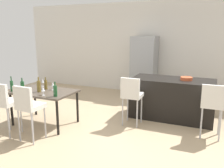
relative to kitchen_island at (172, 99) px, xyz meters
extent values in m
plane|color=tan|center=(-0.68, -0.89, -0.46)|extent=(10.00, 10.00, 0.00)
cube|color=silver|center=(-0.68, 2.08, 0.99)|extent=(10.00, 0.12, 2.90)
cube|color=black|center=(0.00, 0.00, 0.00)|extent=(1.84, 0.86, 0.92)
cube|color=silver|center=(-0.71, -0.75, 0.19)|extent=(0.40, 0.40, 0.08)
cube|color=silver|center=(-0.71, -0.92, 0.41)|extent=(0.40, 0.06, 0.36)
cylinder|color=#B2B2B7|center=(-0.87, -0.59, -0.16)|extent=(0.03, 0.03, 0.61)
cylinder|color=#B2B2B7|center=(-0.55, -0.59, -0.16)|extent=(0.03, 0.03, 0.61)
cylinder|color=#B2B2B7|center=(-0.87, -0.91, -0.16)|extent=(0.03, 0.03, 0.61)
cylinder|color=#B2B2B7|center=(-0.55, -0.91, -0.16)|extent=(0.03, 0.03, 0.61)
cube|color=silver|center=(0.86, -0.75, 0.19)|extent=(0.41, 0.41, 0.08)
cube|color=silver|center=(0.86, -0.92, 0.41)|extent=(0.40, 0.07, 0.36)
cylinder|color=#B2B2B7|center=(0.69, -0.60, -0.16)|extent=(0.03, 0.03, 0.61)
cylinder|color=#B2B2B7|center=(1.01, -0.58, -0.16)|extent=(0.03, 0.03, 0.61)
cylinder|color=#B2B2B7|center=(0.70, -0.92, -0.16)|extent=(0.03, 0.03, 0.61)
cylinder|color=#B2B2B7|center=(1.02, -0.90, -0.16)|extent=(0.03, 0.03, 0.61)
cube|color=#4C4238|center=(-2.45, -1.48, 0.26)|extent=(1.30, 0.84, 0.04)
cylinder|color=black|center=(-3.04, -1.12, -0.11)|extent=(0.05, 0.05, 0.70)
cylinder|color=black|center=(-1.86, -1.12, -0.11)|extent=(0.05, 0.05, 0.70)
cylinder|color=black|center=(-3.04, -1.84, -0.11)|extent=(0.05, 0.05, 0.70)
cylinder|color=black|center=(-1.86, -1.84, -0.11)|extent=(0.05, 0.05, 0.70)
cube|color=silver|center=(-2.74, -2.20, 0.19)|extent=(0.41, 0.41, 0.08)
cylinder|color=#B2B2B7|center=(-2.90, -2.05, -0.16)|extent=(0.03, 0.03, 0.61)
cylinder|color=#B2B2B7|center=(-2.58, -2.04, -0.16)|extent=(0.03, 0.03, 0.61)
cylinder|color=#B2B2B7|center=(-2.58, -2.36, -0.16)|extent=(0.03, 0.03, 0.61)
cube|color=silver|center=(-2.15, -2.20, 0.19)|extent=(0.42, 0.42, 0.08)
cube|color=silver|center=(-2.16, -2.37, 0.41)|extent=(0.40, 0.08, 0.36)
cylinder|color=#B2B2B7|center=(-2.31, -2.04, -0.16)|extent=(0.03, 0.03, 0.61)
cylinder|color=#B2B2B7|center=(-1.99, -2.05, -0.16)|extent=(0.03, 0.03, 0.61)
cylinder|color=#B2B2B7|center=(-2.32, -2.36, -0.16)|extent=(0.03, 0.03, 0.61)
cylinder|color=#B2B2B7|center=(-2.00, -2.37, -0.16)|extent=(0.03, 0.03, 0.61)
cylinder|color=#194723|center=(-2.74, -1.78, 0.40)|extent=(0.07, 0.07, 0.24)
cylinder|color=#194723|center=(-2.74, -1.78, 0.55)|extent=(0.03, 0.03, 0.08)
cylinder|color=brown|center=(-2.50, -1.35, 0.38)|extent=(0.06, 0.06, 0.20)
cylinder|color=brown|center=(-2.50, -1.35, 0.51)|extent=(0.02, 0.02, 0.06)
cylinder|color=brown|center=(-2.48, -1.59, 0.40)|extent=(0.08, 0.08, 0.23)
cylinder|color=brown|center=(-2.48, -1.59, 0.56)|extent=(0.03, 0.03, 0.08)
cylinder|color=#194723|center=(-1.95, -1.74, 0.39)|extent=(0.07, 0.07, 0.22)
cylinder|color=#194723|center=(-1.95, -1.74, 0.53)|extent=(0.03, 0.03, 0.08)
cylinder|color=#194723|center=(-3.04, -1.78, 0.39)|extent=(0.06, 0.06, 0.22)
cylinder|color=#194723|center=(-3.04, -1.78, 0.55)|extent=(0.02, 0.02, 0.10)
cylinder|color=silver|center=(-2.22, -1.77, 0.28)|extent=(0.06, 0.06, 0.00)
cylinder|color=silver|center=(-2.22, -1.77, 0.32)|extent=(0.01, 0.01, 0.08)
cone|color=silver|center=(-2.22, -1.77, 0.41)|extent=(0.07, 0.07, 0.09)
cylinder|color=silver|center=(-2.32, -1.34, 0.28)|extent=(0.06, 0.06, 0.00)
cylinder|color=silver|center=(-2.32, -1.34, 0.32)|extent=(0.01, 0.01, 0.08)
cone|color=silver|center=(-2.32, -1.34, 0.41)|extent=(0.07, 0.07, 0.09)
cylinder|color=silver|center=(-2.75, -1.15, 0.28)|extent=(0.06, 0.06, 0.00)
cylinder|color=silver|center=(-2.75, -1.15, 0.32)|extent=(0.01, 0.01, 0.08)
cone|color=silver|center=(-2.75, -1.15, 0.41)|extent=(0.07, 0.07, 0.09)
cube|color=#939699|center=(-1.15, 1.64, 0.46)|extent=(0.72, 0.68, 1.84)
cylinder|color=#C6512D|center=(0.29, -0.01, 0.50)|extent=(0.26, 0.26, 0.07)
camera|label=1|loc=(0.81, -5.33, 1.51)|focal=37.58mm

